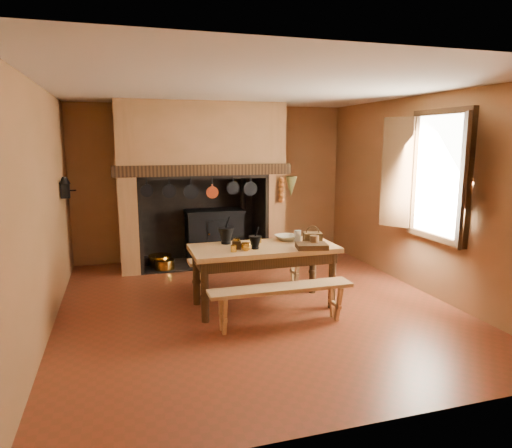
{
  "coord_description": "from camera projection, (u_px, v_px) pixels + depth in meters",
  "views": [
    {
      "loc": [
        -1.66,
        -5.56,
        2.17
      ],
      "look_at": [
        0.1,
        0.3,
        1.04
      ],
      "focal_mm": 32.0,
      "sensor_mm": 36.0,
      "label": 1
    }
  ],
  "objects": [
    {
      "name": "glass_jar",
      "position": [
        298.0,
        236.0,
        6.14
      ],
      "size": [
        0.09,
        0.09,
        0.16
      ],
      "primitive_type": "cylinder",
      "rotation": [
        0.0,
        0.0,
        -0.04
      ],
      "color": "beige",
      "rests_on": "work_table"
    },
    {
      "name": "chimney_breast",
      "position": [
        200.0,
        161.0,
        7.86
      ],
      "size": [
        2.95,
        0.96,
        2.8
      ],
      "color": "#96613C",
      "rests_on": "floor"
    },
    {
      "name": "ceiling",
      "position": [
        255.0,
        88.0,
        5.59
      ],
      "size": [
        5.5,
        5.5,
        0.0
      ],
      "primitive_type": "plane",
      "rotation": [
        3.14,
        0.0,
        0.0
      ],
      "color": "silver",
      "rests_on": "back_wall"
    },
    {
      "name": "herb_bunch",
      "position": [
        291.0,
        187.0,
        7.87
      ],
      "size": [
        0.2,
        0.2,
        0.35
      ],
      "primitive_type": "cone",
      "rotation": [
        3.14,
        0.0,
        0.0
      ],
      "color": "brown",
      "rests_on": "chimney_breast"
    },
    {
      "name": "brass_mug_b",
      "position": [
        258.0,
        239.0,
        6.1
      ],
      "size": [
        0.11,
        0.11,
        0.09
      ],
      "primitive_type": "cylinder",
      "rotation": [
        0.0,
        0.0,
        -0.33
      ],
      "color": "gold",
      "rests_on": "work_table"
    },
    {
      "name": "wall_right",
      "position": [
        422.0,
        195.0,
        6.55
      ],
      "size": [
        0.02,
        5.5,
        2.8
      ],
      "primitive_type": "cube",
      "color": "#96613C",
      "rests_on": "floor"
    },
    {
      "name": "mortar_large",
      "position": [
        226.0,
        235.0,
        6.02
      ],
      "size": [
        0.22,
        0.22,
        0.37
      ],
      "rotation": [
        0.0,
        0.0,
        -0.37
      ],
      "color": "black",
      "rests_on": "work_table"
    },
    {
      "name": "brass_mug_a",
      "position": [
        234.0,
        248.0,
        5.6
      ],
      "size": [
        0.1,
        0.1,
        0.08
      ],
      "primitive_type": "cylinder",
      "rotation": [
        0.0,
        0.0,
        -0.38
      ],
      "color": "gold",
      "rests_on": "work_table"
    },
    {
      "name": "bench_front",
      "position": [
        281.0,
        296.0,
        5.35
      ],
      "size": [
        1.73,
        0.3,
        0.49
      ],
      "color": "tan",
      "rests_on": "floor"
    },
    {
      "name": "floor",
      "position": [
        255.0,
        305.0,
        6.1
      ],
      "size": [
        5.5,
        5.5,
        0.0
      ],
      "primitive_type": "plane",
      "color": "maroon",
      "rests_on": "ground"
    },
    {
      "name": "window",
      "position": [
        432.0,
        176.0,
        6.08
      ],
      "size": [
        0.39,
        1.75,
        1.76
      ],
      "color": "white",
      "rests_on": "wall_right"
    },
    {
      "name": "mixing_bowl",
      "position": [
        286.0,
        238.0,
        6.25
      ],
      "size": [
        0.32,
        0.32,
        0.07
      ],
      "primitive_type": "imported",
      "rotation": [
        0.0,
        0.0,
        0.07
      ],
      "color": "#B3AA8A",
      "rests_on": "work_table"
    },
    {
      "name": "stoneware_crock",
      "position": [
        314.0,
        241.0,
        5.85
      ],
      "size": [
        0.12,
        0.12,
        0.15
      ],
      "primitive_type": "cylinder",
      "rotation": [
        0.0,
        0.0,
        0.04
      ],
      "color": "brown",
      "rests_on": "work_table"
    },
    {
      "name": "coffee_grinder",
      "position": [
        236.0,
        244.0,
        5.75
      ],
      "size": [
        0.15,
        0.13,
        0.17
      ],
      "rotation": [
        0.0,
        0.0,
        -0.2
      ],
      "color": "#372011",
      "rests_on": "work_table"
    },
    {
      "name": "onion_string",
      "position": [
        281.0,
        190.0,
        7.83
      ],
      "size": [
        0.12,
        0.1,
        0.46
      ],
      "primitive_type": null,
      "color": "#A9501F",
      "rests_on": "chimney_breast"
    },
    {
      "name": "wooden_tray",
      "position": [
        312.0,
        246.0,
        5.77
      ],
      "size": [
        0.43,
        0.35,
        0.07
      ],
      "primitive_type": "cube",
      "rotation": [
        0.0,
        0.0,
        -0.2
      ],
      "color": "#372011",
      "rests_on": "work_table"
    },
    {
      "name": "wall_front",
      "position": [
        365.0,
        250.0,
        3.25
      ],
      "size": [
        5.0,
        0.02,
        2.8
      ],
      "primitive_type": "cube",
      "color": "#96613C",
      "rests_on": "floor"
    },
    {
      "name": "hanging_pans",
      "position": [
        204.0,
        191.0,
        7.46
      ],
      "size": [
        1.92,
        0.29,
        0.27
      ],
      "color": "black",
      "rests_on": "chimney_breast"
    },
    {
      "name": "mortar_small",
      "position": [
        255.0,
        242.0,
        5.75
      ],
      "size": [
        0.16,
        0.16,
        0.28
      ],
      "rotation": [
        0.0,
        0.0,
        -0.05
      ],
      "color": "black",
      "rests_on": "work_table"
    },
    {
      "name": "work_table",
      "position": [
        264.0,
        256.0,
        5.94
      ],
      "size": [
        1.89,
        0.84,
        0.82
      ],
      "color": "tan",
      "rests_on": "floor"
    },
    {
      "name": "wicker_basket",
      "position": [
        313.0,
        237.0,
        6.11
      ],
      "size": [
        0.27,
        0.22,
        0.23
      ],
      "rotation": [
        0.0,
        0.0,
        -0.23
      ],
      "color": "#473115",
      "rests_on": "work_table"
    },
    {
      "name": "bench_back",
      "position": [
        249.0,
        265.0,
        6.66
      ],
      "size": [
        1.76,
        0.31,
        0.5
      ],
      "color": "tan",
      "rests_on": "floor"
    },
    {
      "name": "wall_coffee_mill",
      "position": [
        65.0,
        186.0,
        6.6
      ],
      "size": [
        0.23,
        0.16,
        0.31
      ],
      "color": "black",
      "rests_on": "wall_left"
    },
    {
      "name": "back_wall",
      "position": [
        213.0,
        183.0,
        8.43
      ],
      "size": [
        5.0,
        0.02,
        2.8
      ],
      "primitive_type": "cube",
      "color": "#96613C",
      "rests_on": "floor"
    },
    {
      "name": "hearth_pans",
      "position": [
        161.0,
        262.0,
        7.87
      ],
      "size": [
        0.51,
        0.62,
        0.2
      ],
      "color": "gold",
      "rests_on": "floor"
    },
    {
      "name": "iron_range",
      "position": [
        215.0,
        234.0,
        8.3
      ],
      "size": [
        1.12,
        0.55,
        1.6
      ],
      "color": "black",
      "rests_on": "floor"
    },
    {
      "name": "wall_left",
      "position": [
        43.0,
        210.0,
        5.14
      ],
      "size": [
        0.02,
        5.5,
        2.8
      ],
      "primitive_type": "cube",
      "color": "#96613C",
      "rests_on": "floor"
    },
    {
      "name": "brass_cup",
      "position": [
        246.0,
        247.0,
        5.65
      ],
      "size": [
        0.16,
        0.16,
        0.1
      ],
      "primitive_type": "imported",
      "rotation": [
        0.0,
        0.0,
        -0.3
      ],
      "color": "gold",
      "rests_on": "work_table"
    }
  ]
}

